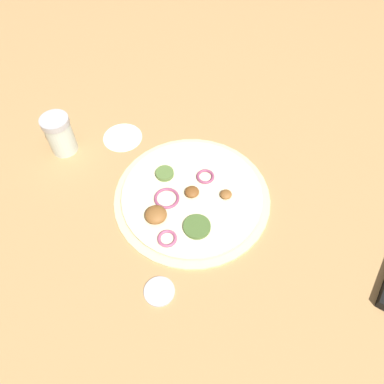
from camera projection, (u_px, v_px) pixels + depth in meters
The scene contains 5 objects.
ground_plane at pixel (192, 198), 0.67m from camera, with size 3.00×3.00×0.00m, color tan.
pizza at pixel (191, 197), 0.67m from camera, with size 0.28×0.28×0.03m.
spice_jar at pixel (60, 134), 0.71m from camera, with size 0.05×0.05×0.08m.
loose_cap at pixel (159, 291), 0.57m from camera, with size 0.05×0.05×0.01m.
flour_patch at pixel (123, 137), 0.76m from camera, with size 0.08×0.08×0.00m.
Camera 1 is at (-0.38, -0.03, 0.56)m, focal length 35.00 mm.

